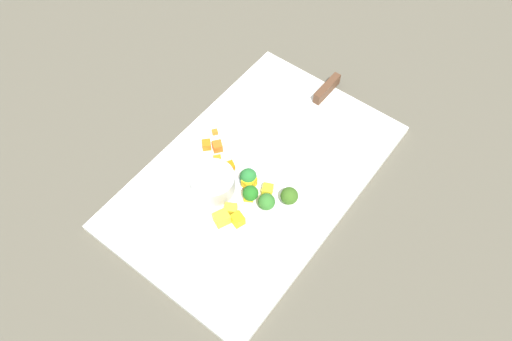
# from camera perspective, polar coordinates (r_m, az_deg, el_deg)

# --- Properties ---
(ground_plane) EXTENTS (4.00, 4.00, 0.00)m
(ground_plane) POSITION_cam_1_polar(r_m,az_deg,el_deg) (0.89, -0.00, -0.77)
(ground_plane) COLOR #585345
(cutting_board) EXTENTS (0.51, 0.33, 0.01)m
(cutting_board) POSITION_cam_1_polar(r_m,az_deg,el_deg) (0.89, -0.00, -0.56)
(cutting_board) COLOR white
(cutting_board) RESTS_ON ground_plane
(prep_bowl) EXTENTS (0.08, 0.08, 0.04)m
(prep_bowl) POSITION_cam_1_polar(r_m,az_deg,el_deg) (0.86, -4.88, -1.37)
(prep_bowl) COLOR #BDB9BF
(prep_bowl) RESTS_ON cutting_board
(chef_knife) EXTENTS (0.36, 0.02, 0.02)m
(chef_knife) POSITION_cam_1_polar(r_m,az_deg,el_deg) (0.96, 5.71, 6.67)
(chef_knife) COLOR silver
(chef_knife) RESTS_ON cutting_board
(carrot_dice_0) EXTENTS (0.02, 0.02, 0.01)m
(carrot_dice_0) POSITION_cam_1_polar(r_m,az_deg,el_deg) (0.91, -5.58, 2.89)
(carrot_dice_0) COLOR orange
(carrot_dice_0) RESTS_ON cutting_board
(carrot_dice_1) EXTENTS (0.02, 0.02, 0.01)m
(carrot_dice_1) POSITION_cam_1_polar(r_m,az_deg,el_deg) (0.90, -4.35, 1.28)
(carrot_dice_1) COLOR orange
(carrot_dice_1) RESTS_ON cutting_board
(carrot_dice_2) EXTENTS (0.02, 0.02, 0.02)m
(carrot_dice_2) POSITION_cam_1_polar(r_m,az_deg,el_deg) (0.91, -4.36, 2.72)
(carrot_dice_2) COLOR orange
(carrot_dice_2) RESTS_ON cutting_board
(carrot_dice_3) EXTENTS (0.01, 0.01, 0.01)m
(carrot_dice_3) POSITION_cam_1_polar(r_m,az_deg,el_deg) (0.89, -3.76, 0.63)
(carrot_dice_3) COLOR orange
(carrot_dice_3) RESTS_ON cutting_board
(carrot_dice_4) EXTENTS (0.02, 0.02, 0.01)m
(carrot_dice_4) POSITION_cam_1_polar(r_m,az_deg,el_deg) (0.89, -2.88, 0.53)
(carrot_dice_4) COLOR orange
(carrot_dice_4) RESTS_ON cutting_board
(carrot_dice_5) EXTENTS (0.01, 0.01, 0.01)m
(carrot_dice_5) POSITION_cam_1_polar(r_m,az_deg,el_deg) (0.93, -4.64, 4.33)
(carrot_dice_5) COLOR orange
(carrot_dice_5) RESTS_ON cutting_board
(pepper_dice_0) EXTENTS (0.02, 0.03, 0.01)m
(pepper_dice_0) POSITION_cam_1_polar(r_m,az_deg,el_deg) (0.84, -2.86, -4.34)
(pepper_dice_0) COLOR yellow
(pepper_dice_0) RESTS_ON cutting_board
(pepper_dice_1) EXTENTS (0.02, 0.02, 0.02)m
(pepper_dice_1) POSITION_cam_1_polar(r_m,az_deg,el_deg) (0.83, -2.06, -5.53)
(pepper_dice_1) COLOR yellow
(pepper_dice_1) RESTS_ON cutting_board
(pepper_dice_2) EXTENTS (0.03, 0.03, 0.02)m
(pepper_dice_2) POSITION_cam_1_polar(r_m,az_deg,el_deg) (0.83, -3.88, -5.39)
(pepper_dice_2) COLOR yellow
(pepper_dice_2) RESTS_ON cutting_board
(pepper_dice_3) EXTENTS (0.02, 0.02, 0.01)m
(pepper_dice_3) POSITION_cam_1_polar(r_m,az_deg,el_deg) (0.85, -0.81, -2.85)
(pepper_dice_3) COLOR yellow
(pepper_dice_3) RESTS_ON cutting_board
(pepper_dice_4) EXTENTS (0.02, 0.02, 0.02)m
(pepper_dice_4) POSITION_cam_1_polar(r_m,az_deg,el_deg) (0.86, -0.77, -1.37)
(pepper_dice_4) COLOR yellow
(pepper_dice_4) RESTS_ON cutting_board
(pepper_dice_5) EXTENTS (0.02, 0.02, 0.02)m
(pepper_dice_5) POSITION_cam_1_polar(r_m,az_deg,el_deg) (0.86, 1.31, -2.19)
(pepper_dice_5) COLOR yellow
(pepper_dice_5) RESTS_ON cutting_board
(broccoli_floret_0) EXTENTS (0.03, 0.03, 0.03)m
(broccoli_floret_0) POSITION_cam_1_polar(r_m,az_deg,el_deg) (0.83, 1.21, -3.54)
(broccoli_floret_0) COLOR #88AB59
(broccoli_floret_0) RESTS_ON cutting_board
(broccoli_floret_1) EXTENTS (0.03, 0.03, 0.03)m
(broccoli_floret_1) POSITION_cam_1_polar(r_m,az_deg,el_deg) (0.84, -0.62, -2.59)
(broccoli_floret_1) COLOR #85C45D
(broccoli_floret_1) RESTS_ON cutting_board
(broccoli_floret_2) EXTENTS (0.03, 0.03, 0.03)m
(broccoli_floret_2) POSITION_cam_1_polar(r_m,az_deg,el_deg) (0.84, 3.77, -2.88)
(broccoli_floret_2) COLOR #92BC58
(broccoli_floret_2) RESTS_ON cutting_board
(broccoli_floret_3) EXTENTS (0.03, 0.03, 0.03)m
(broccoli_floret_3) POSITION_cam_1_polar(r_m,az_deg,el_deg) (0.86, -1.12, -0.56)
(broccoli_floret_3) COLOR #97B15D
(broccoli_floret_3) RESTS_ON cutting_board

